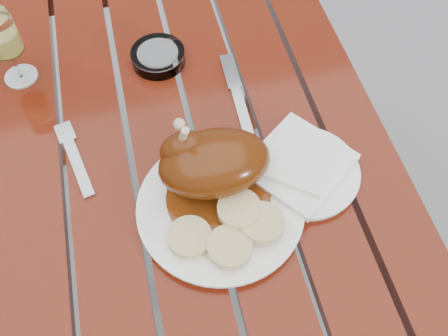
# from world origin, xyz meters

# --- Properties ---
(ground) EXTENTS (60.00, 60.00, 0.00)m
(ground) POSITION_xyz_m (0.00, 0.00, 0.00)
(ground) COLOR slate
(ground) RESTS_ON ground
(table) EXTENTS (0.80, 1.20, 0.75)m
(table) POSITION_xyz_m (0.00, 0.00, 0.38)
(table) COLOR maroon
(table) RESTS_ON ground
(dinner_plate) EXTENTS (0.33, 0.33, 0.02)m
(dinner_plate) POSITION_xyz_m (0.07, -0.16, 0.76)
(dinner_plate) COLOR white
(dinner_plate) RESTS_ON table
(roast_duck) EXTENTS (0.18, 0.18, 0.13)m
(roast_duck) POSITION_xyz_m (0.07, -0.11, 0.82)
(roast_duck) COLOR #5C260A
(roast_duck) RESTS_ON dinner_plate
(bread_dumplings) EXTENTS (0.18, 0.12, 0.03)m
(bread_dumplings) POSITION_xyz_m (0.07, -0.21, 0.78)
(bread_dumplings) COLOR #D1BD7F
(bread_dumplings) RESTS_ON dinner_plate
(wine_glass) EXTENTS (0.07, 0.07, 0.15)m
(wine_glass) POSITION_xyz_m (-0.24, 0.21, 0.82)
(wine_glass) COLOR #E1DD66
(wine_glass) RESTS_ON table
(side_plate) EXTENTS (0.23, 0.23, 0.01)m
(side_plate) POSITION_xyz_m (0.23, -0.13, 0.76)
(side_plate) COLOR white
(side_plate) RESTS_ON table
(napkin) EXTENTS (0.21, 0.21, 0.01)m
(napkin) POSITION_xyz_m (0.22, -0.12, 0.77)
(napkin) COLOR white
(napkin) RESTS_ON side_plate
(ashtray) EXTENTS (0.14, 0.14, 0.03)m
(ashtray) POSITION_xyz_m (0.03, 0.19, 0.76)
(ashtray) COLOR #B2B7BC
(ashtray) RESTS_ON table
(fork) EXTENTS (0.05, 0.15, 0.01)m
(fork) POSITION_xyz_m (-0.15, -0.01, 0.75)
(fork) COLOR gray
(fork) RESTS_ON table
(knife) EXTENTS (0.03, 0.20, 0.01)m
(knife) POSITION_xyz_m (0.16, 0.04, 0.75)
(knife) COLOR gray
(knife) RESTS_ON table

